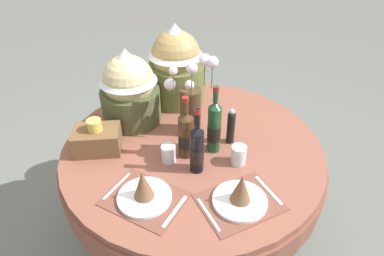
{
  "coord_description": "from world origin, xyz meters",
  "views": [
    {
      "loc": [
        -0.14,
        -1.38,
        1.83
      ],
      "look_at": [
        0.0,
        0.03,
        0.81
      ],
      "focal_mm": 30.82,
      "sensor_mm": 36.0,
      "label": 1
    }
  ],
  "objects": [
    {
      "name": "place_setting_left",
      "position": [
        -0.25,
        -0.37,
        0.78
      ],
      "size": [
        0.43,
        0.41,
        0.16
      ],
      "color": "brown",
      "rests_on": "dining_table"
    },
    {
      "name": "ground",
      "position": [
        0.0,
        0.0,
        0.0
      ],
      "size": [
        8.0,
        8.0,
        0.0
      ],
      "primitive_type": "plane",
      "color": "slate"
    },
    {
      "name": "wine_bottle_left",
      "position": [
        0.1,
        -0.05,
        0.87
      ],
      "size": [
        0.07,
        0.07,
        0.37
      ],
      "color": "#194223",
      "rests_on": "dining_table"
    },
    {
      "name": "place_setting_right",
      "position": [
        0.16,
        -0.43,
        0.78
      ],
      "size": [
        0.41,
        0.36,
        0.16
      ],
      "color": "brown",
      "rests_on": "dining_table"
    },
    {
      "name": "tumbler_near_right",
      "position": [
        0.21,
        -0.17,
        0.78
      ],
      "size": [
        0.08,
        0.08,
        0.1
      ],
      "primitive_type": "cylinder",
      "color": "silver",
      "rests_on": "dining_table"
    },
    {
      "name": "pepper_mill",
      "position": [
        0.2,
        -0.0,
        0.82
      ],
      "size": [
        0.04,
        0.04,
        0.21
      ],
      "color": "black",
      "rests_on": "dining_table"
    },
    {
      "name": "dining_table",
      "position": [
        0.0,
        0.0,
        0.61
      ],
      "size": [
        1.41,
        1.41,
        0.73
      ],
      "color": "brown",
      "rests_on": "ground"
    },
    {
      "name": "gift_tub_back_left",
      "position": [
        -0.33,
        0.27,
        0.96
      ],
      "size": [
        0.34,
        0.34,
        0.44
      ],
      "color": "#474C2D",
      "rests_on": "dining_table"
    },
    {
      "name": "wine_bottle_rear",
      "position": [
        -0.0,
        -0.2,
        0.86
      ],
      "size": [
        0.07,
        0.07,
        0.35
      ],
      "color": "black",
      "rests_on": "dining_table"
    },
    {
      "name": "woven_basket_side_left",
      "position": [
        -0.49,
        -0.0,
        0.8
      ],
      "size": [
        0.23,
        0.16,
        0.19
      ],
      "color": "brown",
      "rests_on": "dining_table"
    },
    {
      "name": "gift_tub_back_centre",
      "position": [
        -0.06,
        0.48,
        0.99
      ],
      "size": [
        0.35,
        0.35,
        0.5
      ],
      "color": "#566033",
      "rests_on": "dining_table"
    },
    {
      "name": "flower_vase",
      "position": [
        0.0,
        0.12,
        0.92
      ],
      "size": [
        0.28,
        0.17,
        0.45
      ],
      "color": "#47331E",
      "rests_on": "dining_table"
    },
    {
      "name": "wine_bottle_right",
      "position": [
        -0.04,
        -0.08,
        0.86
      ],
      "size": [
        0.08,
        0.08,
        0.34
      ],
      "color": "#422814",
      "rests_on": "dining_table"
    },
    {
      "name": "tumbler_near_left",
      "position": [
        -0.13,
        -0.12,
        0.77
      ],
      "size": [
        0.07,
        0.07,
        0.09
      ],
      "primitive_type": "cylinder",
      "color": "silver",
      "rests_on": "dining_table"
    }
  ]
}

